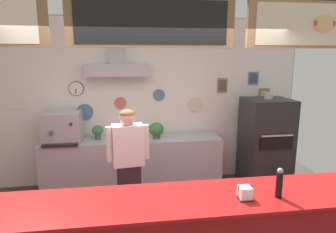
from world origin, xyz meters
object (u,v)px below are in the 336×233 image
shop_worker (129,166)px  pepper_grinder (279,183)px  potted_oregano (156,130)px  espresso_machine (62,127)px  napkin_holder (245,193)px  pizza_oven (265,144)px  potted_basil (98,131)px

shop_worker → pepper_grinder: bearing=127.0°
shop_worker → potted_oregano: shop_worker is taller
shop_worker → espresso_machine: 1.56m
napkin_holder → pepper_grinder: bearing=-2.4°
pizza_oven → espresso_machine: pizza_oven is taller
espresso_machine → potted_basil: size_ratio=2.48×
pizza_oven → potted_oregano: pizza_oven is taller
potted_oregano → pizza_oven: bearing=-7.0°
potted_oregano → napkin_holder: potted_oregano is taller
shop_worker → potted_basil: 1.31m
pizza_oven → potted_basil: size_ratio=7.01×
shop_worker → pepper_grinder: size_ratio=5.92×
pepper_grinder → napkin_holder: bearing=177.6°
napkin_holder → shop_worker: bearing=126.5°
potted_basil → pepper_grinder: 3.13m
potted_oregano → pepper_grinder: bearing=-71.6°
pepper_grinder → potted_oregano: bearing=108.4°
espresso_machine → potted_oregano: espresso_machine is taller
pizza_oven → pepper_grinder: 2.51m
espresso_machine → pepper_grinder: 3.41m
shop_worker → pepper_grinder: 1.90m
pizza_oven → potted_oregano: bearing=173.0°
shop_worker → pepper_grinder: (1.30, -1.36, 0.29)m
espresso_machine → potted_basil: (0.54, 0.06, -0.10)m
espresso_machine → pepper_grinder: (2.33, -2.49, 0.03)m
pizza_oven → napkin_holder: 2.63m
potted_basil → shop_worker: bearing=-67.8°
potted_basil → pepper_grinder: size_ratio=0.87×
potted_oregano → potted_basil: bearing=176.2°
shop_worker → napkin_holder: shop_worker is taller
shop_worker → potted_basil: bearing=-74.6°
pizza_oven → pepper_grinder: (-1.01, -2.27, 0.38)m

